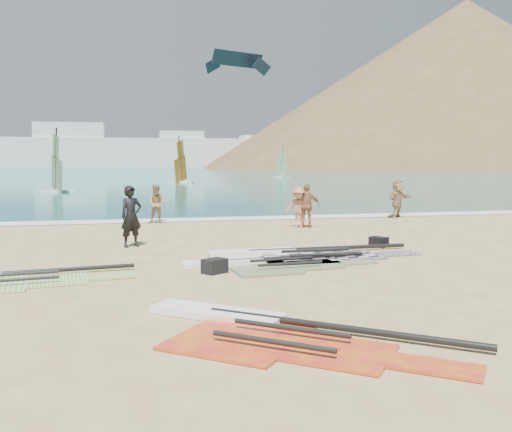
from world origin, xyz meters
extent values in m
plane|color=tan|center=(0.00, 0.00, 0.00)|extent=(300.00, 300.00, 0.00)
cube|color=#0D4E5D|center=(0.00, 132.00, 0.00)|extent=(300.00, 240.00, 0.06)
cube|color=white|center=(0.00, 12.30, 0.00)|extent=(300.00, 1.20, 0.04)
cube|color=white|center=(-20.00, 150.00, 4.03)|extent=(160.00, 8.00, 8.00)
cube|color=white|center=(-20.00, 150.00, 6.03)|extent=(18.00, 7.00, 12.00)
cube|color=white|center=(10.00, 150.00, 5.03)|extent=(12.00, 7.00, 10.00)
cube|color=white|center=(35.00, 150.00, 4.53)|extent=(16.00, 7.00, 9.00)
cube|color=white|center=(55.00, 150.00, 5.53)|extent=(10.00, 7.00, 11.00)
cone|color=brown|center=(85.00, 130.00, 0.00)|extent=(143.00, 143.00, 45.00)
cube|color=#2A2A2C|center=(-0.04, 2.37, 0.02)|extent=(1.91, 2.11, 0.04)
cube|color=#2A2A2C|center=(1.59, 2.44, 0.02)|extent=(1.48, 1.38, 0.04)
cube|color=#2A2A2C|center=(2.92, 2.49, 0.02)|extent=(1.25, 0.66, 0.04)
cylinder|color=black|center=(1.25, 3.34, 0.10)|extent=(4.69, 0.29, 0.11)
cylinder|color=black|center=(0.66, 2.76, 0.16)|extent=(1.94, 0.16, 0.08)
cylinder|color=black|center=(0.69, 2.04, 0.16)|extent=(1.94, 0.16, 0.08)
cube|color=white|center=(-0.99, 3.26, 0.06)|extent=(2.47, 0.76, 0.12)
cube|color=#78CA27|center=(-5.82, 0.89, 0.02)|extent=(1.36, 1.29, 0.04)
cube|color=#78CA27|center=(-4.69, 1.04, 0.02)|extent=(1.11, 0.66, 0.04)
cylinder|color=black|center=(-6.19, 1.64, 0.10)|extent=(4.01, 0.62, 0.10)
cylinder|color=black|center=(-6.64, 1.09, 0.16)|extent=(1.66, 0.28, 0.07)
cylinder|color=black|center=(-6.57, 0.48, 0.16)|extent=(1.66, 0.28, 0.07)
cube|color=orange|center=(-1.18, 1.24, 0.02)|extent=(1.72, 1.87, 0.04)
cube|color=orange|center=(0.19, 1.38, 0.02)|extent=(1.31, 1.24, 0.04)
cube|color=orange|center=(1.29, 1.50, 0.02)|extent=(1.08, 0.62, 0.04)
cylinder|color=black|center=(-0.15, 2.12, 0.10)|extent=(3.93, 0.51, 0.09)
cylinder|color=black|center=(-0.61, 1.60, 0.16)|extent=(1.63, 0.24, 0.07)
cylinder|color=black|center=(-0.55, 1.00, 0.16)|extent=(1.63, 0.24, 0.07)
cube|color=white|center=(-2.03, 1.92, 0.06)|extent=(2.10, 0.77, 0.12)
cube|color=red|center=(-2.70, -3.83, 0.02)|extent=(2.55, 2.59, 0.04)
cube|color=red|center=(-1.48, -4.78, 0.02)|extent=(1.83, 1.82, 0.04)
cube|color=red|center=(-0.49, -5.54, 0.02)|extent=(1.27, 1.17, 0.04)
cylinder|color=black|center=(-1.18, -3.91, 0.10)|extent=(3.57, 2.80, 0.11)
cylinder|color=black|center=(-1.96, -3.98, 0.16)|extent=(1.49, 1.18, 0.08)
cylinder|color=black|center=(-2.37, -4.51, 0.16)|extent=(1.49, 1.18, 0.08)
cube|color=white|center=(-2.85, -2.62, 0.06)|extent=(2.21, 1.91, 0.12)
cube|color=black|center=(-2.37, 1.03, 0.17)|extent=(0.65, 0.61, 0.34)
cube|color=black|center=(3.00, 3.84, 0.15)|extent=(0.59, 0.62, 0.30)
imported|color=black|center=(-4.23, 5.46, 0.92)|extent=(0.79, 0.69, 1.84)
imported|color=#9B7B52|center=(-3.19, 11.50, 0.80)|extent=(0.85, 0.71, 1.59)
imported|color=#B07158|center=(1.98, 8.79, 0.78)|extent=(1.14, 0.86, 1.57)
imported|color=#986845|center=(2.29, 8.73, 0.85)|extent=(1.08, 0.74, 1.70)
imported|color=tan|center=(7.39, 11.50, 0.85)|extent=(1.61, 1.24, 1.70)
cube|color=white|center=(-9.68, 33.51, 0.11)|extent=(2.82, 1.68, 0.16)
cube|color=orange|center=(-9.68, 33.51, 1.43)|extent=(1.20, 3.15, 2.96)
cube|color=orange|center=(-9.68, 33.51, 3.47)|extent=(0.70, 1.78, 2.06)
cylinder|color=black|center=(-9.68, 33.51, 2.56)|extent=(0.43, 0.92, 4.70)
cube|color=white|center=(0.90, 48.09, 0.11)|extent=(2.79, 1.98, 0.16)
cube|color=red|center=(0.90, 48.09, 1.44)|extent=(1.61, 2.99, 2.98)
cube|color=red|center=(0.90, 48.09, 3.49)|extent=(0.93, 1.70, 2.07)
cylinder|color=black|center=(0.90, 48.09, 2.58)|extent=(0.54, 0.89, 4.73)
cube|color=white|center=(15.81, 62.93, 0.09)|extent=(2.27, 1.39, 0.13)
cube|color=#6CB421|center=(15.81, 62.93, 1.16)|extent=(1.04, 2.52, 2.38)
cube|color=#6CB421|center=(15.81, 62.93, 2.80)|extent=(0.61, 1.43, 1.66)
cylinder|color=black|center=(15.81, 62.93, 2.07)|extent=(0.36, 0.74, 3.78)
cube|color=black|center=(7.16, 49.03, 13.11)|extent=(5.95, 3.28, 1.50)
cube|color=black|center=(4.75, 47.94, 12.41)|extent=(1.77, 1.44, 1.90)
cube|color=black|center=(9.57, 50.12, 12.41)|extent=(2.14, 1.01, 1.90)
camera|label=1|loc=(-4.22, -11.86, 2.66)|focal=40.00mm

